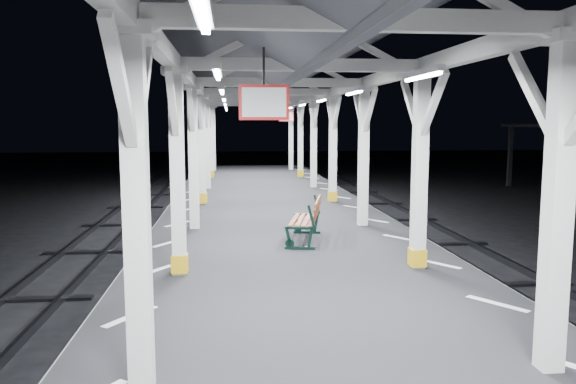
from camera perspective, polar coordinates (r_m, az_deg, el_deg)
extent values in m
plane|color=black|center=(7.97, 3.22, -18.71)|extent=(120.00, 120.00, 0.00)
cube|color=black|center=(7.77, 3.25, -15.38)|extent=(6.00, 50.00, 1.00)
cube|color=silver|center=(7.61, -15.70, -12.07)|extent=(1.00, 48.00, 0.01)
cube|color=silver|center=(8.32, 20.47, -10.59)|extent=(1.00, 48.00, 0.01)
cube|color=silver|center=(5.22, -15.11, -2.72)|extent=(0.22, 0.22, 3.20)
cube|color=silver|center=(5.21, -15.72, 15.58)|extent=(0.40, 0.40, 0.12)
cube|color=silver|center=(5.70, -14.60, 9.70)|extent=(0.10, 0.99, 0.99)
cube|color=silver|center=(4.62, -16.67, 10.30)|extent=(0.10, 0.99, 0.99)
cube|color=silver|center=(9.16, -11.15, 1.53)|extent=(0.22, 0.22, 3.20)
cube|color=silver|center=(9.15, -11.41, 11.93)|extent=(0.40, 0.40, 0.12)
cube|color=gold|center=(9.40, -10.94, -7.11)|extent=(0.26, 0.26, 0.30)
cube|color=silver|center=(9.67, -11.02, 8.64)|extent=(0.10, 0.99, 0.99)
cube|color=silver|center=(8.58, -11.67, 8.84)|extent=(0.10, 0.99, 0.99)
cube|color=silver|center=(13.14, -9.58, 3.22)|extent=(0.22, 0.22, 3.20)
cube|color=silver|center=(13.13, -9.73, 10.46)|extent=(0.40, 0.40, 0.12)
cube|color=silver|center=(13.66, -9.53, 8.19)|extent=(0.10, 0.99, 0.99)
cube|color=silver|center=(12.56, -9.85, 8.29)|extent=(0.10, 0.99, 0.99)
cube|color=silver|center=(17.12, -8.74, 4.12)|extent=(0.22, 0.22, 3.20)
cube|color=silver|center=(17.12, -8.84, 9.67)|extent=(0.40, 0.40, 0.12)
cube|color=gold|center=(17.25, -8.65, -0.60)|extent=(0.26, 0.26, 0.30)
cube|color=silver|center=(17.65, -8.72, 7.94)|extent=(0.10, 0.99, 0.99)
cube|color=silver|center=(16.55, -8.91, 8.00)|extent=(0.10, 0.99, 0.99)
cube|color=silver|center=(21.12, -8.21, 4.68)|extent=(0.22, 0.22, 3.20)
cube|color=silver|center=(21.11, -8.29, 9.18)|extent=(0.40, 0.40, 0.12)
cube|color=silver|center=(21.65, -8.21, 7.78)|extent=(0.10, 0.99, 0.99)
cube|color=silver|center=(20.55, -8.33, 7.82)|extent=(0.10, 0.99, 0.99)
cube|color=silver|center=(25.11, -7.85, 5.06)|extent=(0.22, 0.22, 3.20)
cube|color=silver|center=(25.11, -7.92, 8.85)|extent=(0.40, 0.40, 0.12)
cube|color=gold|center=(25.20, -7.80, 1.83)|extent=(0.26, 0.26, 0.30)
cube|color=silver|center=(25.65, -7.86, 7.67)|extent=(0.10, 0.99, 0.99)
cube|color=silver|center=(24.55, -7.94, 7.70)|extent=(0.10, 0.99, 0.99)
cube|color=silver|center=(29.11, -7.59, 5.33)|extent=(0.22, 0.22, 3.20)
cube|color=silver|center=(29.10, -7.65, 8.60)|extent=(0.40, 0.40, 0.12)
cube|color=silver|center=(29.64, -7.60, 7.59)|extent=(0.10, 0.99, 0.99)
cube|color=silver|center=(28.54, -7.66, 7.61)|extent=(0.10, 0.99, 0.99)
cube|color=silver|center=(6.05, 25.69, -1.87)|extent=(0.22, 0.22, 3.20)
cube|color=silver|center=(6.03, 26.56, 13.91)|extent=(0.40, 0.40, 0.12)
cube|color=silver|center=(6.46, 23.67, 9.01)|extent=(0.10, 0.99, 0.99)
cube|color=silver|center=(9.65, 13.22, 1.75)|extent=(0.22, 0.22, 3.20)
cube|color=silver|center=(9.65, 13.51, 11.62)|extent=(0.40, 0.40, 0.12)
cube|color=gold|center=(9.88, 12.99, -6.47)|extent=(0.26, 0.26, 0.30)
cube|color=silver|center=(10.14, 12.39, 8.53)|extent=(0.10, 0.99, 0.99)
cube|color=silver|center=(9.10, 14.57, 8.65)|extent=(0.10, 0.99, 0.99)
cube|color=silver|center=(13.49, 7.67, 3.35)|extent=(0.22, 0.22, 3.20)
cube|color=silver|center=(13.48, 7.78, 10.41)|extent=(0.40, 0.40, 0.12)
cube|color=silver|center=(14.00, 7.21, 8.20)|extent=(0.10, 0.99, 0.99)
cube|color=silver|center=(12.93, 8.33, 8.28)|extent=(0.10, 0.99, 0.99)
cube|color=silver|center=(17.39, 4.58, 4.22)|extent=(0.22, 0.22, 3.20)
cube|color=silver|center=(17.39, 4.63, 9.69)|extent=(0.40, 0.40, 0.12)
cube|color=gold|center=(17.52, 4.53, -0.42)|extent=(0.26, 0.26, 0.30)
cube|color=silver|center=(17.91, 4.29, 7.99)|extent=(0.10, 0.99, 0.99)
cube|color=silver|center=(16.83, 4.96, 8.04)|extent=(0.10, 0.99, 0.99)
cube|color=silver|center=(21.33, 2.62, 4.77)|extent=(0.22, 0.22, 3.20)
cube|color=silver|center=(21.33, 2.65, 9.23)|extent=(0.40, 0.40, 0.12)
cube|color=silver|center=(21.86, 2.42, 7.84)|extent=(0.10, 0.99, 0.99)
cube|color=silver|center=(20.77, 2.87, 7.87)|extent=(0.10, 0.99, 0.99)
cube|color=silver|center=(25.29, 1.28, 5.14)|extent=(0.22, 0.22, 3.20)
cube|color=silver|center=(25.29, 1.29, 8.90)|extent=(0.40, 0.40, 0.12)
cube|color=gold|center=(25.38, 1.27, 1.93)|extent=(0.26, 0.26, 0.30)
cube|color=silver|center=(25.83, 1.13, 7.73)|extent=(0.10, 0.99, 0.99)
cube|color=silver|center=(24.74, 1.44, 7.76)|extent=(0.10, 0.99, 0.99)
cube|color=silver|center=(29.27, 0.29, 5.41)|extent=(0.22, 0.22, 3.20)
cube|color=silver|center=(29.26, 0.30, 8.66)|extent=(0.40, 0.40, 0.12)
cube|color=silver|center=(29.80, 0.18, 7.65)|extent=(0.10, 0.99, 0.99)
cube|color=silver|center=(28.71, 0.42, 7.67)|extent=(0.10, 0.99, 0.99)
cube|color=silver|center=(7.19, -12.98, 14.21)|extent=(0.18, 48.00, 0.24)
cube|color=silver|center=(7.81, 18.53, 13.45)|extent=(0.18, 48.00, 0.24)
cube|color=silver|center=(5.29, 7.15, 16.97)|extent=(4.20, 0.14, 0.20)
cube|color=silver|center=(9.20, 1.39, 12.79)|extent=(4.20, 0.14, 0.20)
cube|color=silver|center=(13.16, -0.86, 11.07)|extent=(4.20, 0.14, 0.20)
cube|color=silver|center=(17.14, -2.05, 10.15)|extent=(4.20, 0.14, 0.20)
cube|color=silver|center=(21.13, -2.80, 9.57)|extent=(4.20, 0.14, 0.20)
cube|color=silver|center=(25.12, -3.30, 9.17)|extent=(4.20, 0.14, 0.20)
cube|color=silver|center=(29.12, -3.67, 8.89)|extent=(4.20, 0.14, 0.20)
cube|color=#4F5157|center=(7.23, -7.29, 18.63)|extent=(2.80, 49.00, 1.45)
cube|color=#4F5157|center=(7.63, 13.67, 17.87)|extent=(2.80, 49.00, 1.45)
cube|color=silver|center=(3.15, -8.82, 18.58)|extent=(0.10, 1.35, 0.08)
cube|color=white|center=(3.14, -8.81, 17.69)|extent=(0.05, 1.25, 0.05)
cube|color=silver|center=(7.11, -7.18, 12.14)|extent=(0.10, 1.35, 0.08)
cube|color=white|center=(7.11, -7.18, 11.74)|extent=(0.05, 1.25, 0.05)
cube|color=silver|center=(11.10, -6.74, 10.32)|extent=(0.10, 1.35, 0.08)
cube|color=white|center=(11.10, -6.73, 10.06)|extent=(0.05, 1.25, 0.05)
cube|color=silver|center=(15.09, -6.53, 9.46)|extent=(0.10, 1.35, 0.08)
cube|color=white|center=(15.09, -6.52, 9.27)|extent=(0.05, 1.25, 0.05)
cube|color=silver|center=(19.09, -6.41, 8.96)|extent=(0.10, 1.35, 0.08)
cube|color=white|center=(19.09, -6.40, 8.81)|extent=(0.05, 1.25, 0.05)
cube|color=silver|center=(23.09, -6.33, 8.63)|extent=(0.10, 1.35, 0.08)
cube|color=white|center=(23.09, -6.32, 8.51)|extent=(0.05, 1.25, 0.05)
cube|color=silver|center=(27.09, -6.27, 8.40)|extent=(0.10, 1.35, 0.08)
cube|color=white|center=(27.09, -6.27, 8.29)|extent=(0.05, 1.25, 0.05)
cube|color=silver|center=(7.52, 13.48, 11.73)|extent=(0.10, 1.35, 0.08)
cube|color=white|center=(7.52, 13.47, 11.35)|extent=(0.05, 1.25, 0.05)
cube|color=silver|center=(11.37, 6.70, 10.24)|extent=(0.10, 1.35, 0.08)
cube|color=white|center=(11.37, 6.70, 9.99)|extent=(0.05, 1.25, 0.05)
cube|color=silver|center=(15.29, 3.40, 9.46)|extent=(0.10, 1.35, 0.08)
cube|color=white|center=(15.29, 3.40, 9.27)|extent=(0.05, 1.25, 0.05)
cube|color=silver|center=(19.25, 1.45, 8.98)|extent=(0.10, 1.35, 0.08)
cube|color=white|center=(19.25, 1.45, 8.83)|extent=(0.05, 1.25, 0.05)
cube|color=silver|center=(23.22, 0.18, 8.66)|extent=(0.10, 1.35, 0.08)
cube|color=white|center=(23.22, 0.18, 8.54)|extent=(0.05, 1.25, 0.05)
cube|color=silver|center=(27.20, -0.73, 8.44)|extent=(0.10, 1.35, 0.08)
cube|color=white|center=(27.20, -0.73, 8.33)|extent=(0.05, 1.25, 0.05)
cylinder|color=black|center=(5.67, -2.47, 12.68)|extent=(0.02, 0.02, 0.36)
cube|color=red|center=(5.64, -2.45, 9.09)|extent=(0.50, 0.03, 0.35)
cube|color=white|center=(5.64, -2.45, 9.09)|extent=(0.44, 0.04, 0.29)
cylinder|color=black|center=(18.82, -0.18, 8.79)|extent=(0.02, 0.02, 0.36)
cube|color=red|center=(18.81, -0.18, 7.70)|extent=(0.50, 0.03, 0.35)
cube|color=white|center=(18.81, -0.18, 7.70)|extent=(0.44, 0.05, 0.29)
cube|color=black|center=(32.85, 21.63, 3.43)|extent=(0.20, 0.20, 3.30)
sphere|color=silver|center=(32.80, 21.76, 6.17)|extent=(0.20, 0.20, 0.20)
cube|color=black|center=(10.98, 1.22, -5.73)|extent=(0.60, 0.19, 0.06)
cube|color=black|center=(10.96, 0.08, -4.68)|extent=(0.16, 0.08, 0.46)
cube|color=black|center=(10.92, 2.26, -4.73)|extent=(0.15, 0.08, 0.46)
cube|color=black|center=(10.84, 2.38, -2.47)|extent=(0.17, 0.08, 0.44)
cube|color=black|center=(12.54, 1.94, -4.12)|extent=(0.60, 0.19, 0.06)
cube|color=black|center=(12.52, 0.94, -3.20)|extent=(0.16, 0.08, 0.46)
cube|color=black|center=(12.48, 2.85, -3.24)|extent=(0.15, 0.08, 0.46)
cube|color=black|center=(12.41, 2.96, -1.25)|extent=(0.17, 0.08, 0.44)
cube|color=brown|center=(11.70, 0.64, -2.84)|extent=(0.42, 1.50, 0.03)
cube|color=brown|center=(11.68, 1.27, -2.85)|extent=(0.42, 1.50, 0.03)
cube|color=brown|center=(11.67, 1.90, -2.87)|extent=(0.42, 1.50, 0.03)
cube|color=brown|center=(11.66, 2.54, -2.88)|extent=(0.42, 1.50, 0.03)
cube|color=brown|center=(11.63, 2.88, -2.21)|extent=(0.38, 1.49, 0.09)
cube|color=brown|center=(11.61, 2.99, -1.58)|extent=(0.38, 1.49, 0.09)
cube|color=brown|center=(11.59, 3.09, -0.95)|extent=(0.38, 1.49, 0.09)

